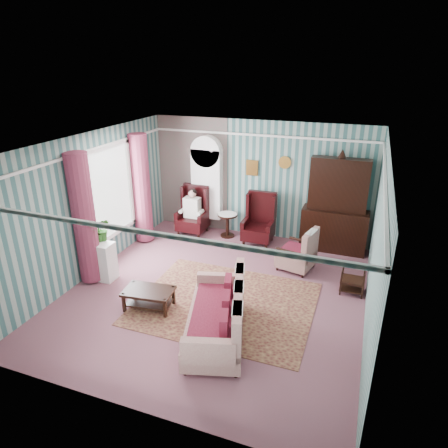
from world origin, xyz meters
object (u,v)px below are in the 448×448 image
(floral_armchair, at_px, (297,246))
(coffee_table, at_px, (149,299))
(bookcase, at_px, (207,189))
(nest_table, at_px, (353,280))
(sofa, at_px, (215,311))
(round_side_table, at_px, (227,225))
(wingback_right, at_px, (259,220))
(wingback_left, at_px, (192,211))
(dresser_hutch, at_px, (337,203))
(plant_stand, at_px, (101,261))
(seated_woman, at_px, (192,212))

(floral_armchair, height_order, coffee_table, floral_armchair)
(bookcase, bearing_deg, floral_armchair, -27.31)
(bookcase, relative_size, floral_armchair, 2.12)
(nest_table, distance_m, sofa, 2.95)
(round_side_table, bearing_deg, bookcase, 159.73)
(wingback_right, bearing_deg, floral_armchair, -40.76)
(wingback_right, bearing_deg, coffee_table, -108.19)
(wingback_right, distance_m, floral_armchair, 1.47)
(wingback_left, bearing_deg, nest_table, -20.85)
(dresser_hutch, xyz_separation_m, round_side_table, (-2.60, -0.12, -0.88))
(round_side_table, distance_m, plant_stand, 3.36)
(dresser_hutch, height_order, round_side_table, dresser_hutch)
(nest_table, bearing_deg, coffee_table, -152.14)
(seated_woman, relative_size, floral_armchair, 1.11)
(dresser_hutch, distance_m, floral_armchair, 1.53)
(dresser_hutch, relative_size, nest_table, 4.37)
(seated_woman, height_order, coffee_table, seated_woman)
(round_side_table, distance_m, sofa, 4.05)
(dresser_hutch, distance_m, coffee_table, 4.72)
(dresser_hutch, distance_m, seated_woman, 3.56)
(wingback_left, relative_size, round_side_table, 2.08)
(bookcase, distance_m, wingback_left, 0.68)
(dresser_hutch, height_order, wingback_left, dresser_hutch)
(wingback_right, xyz_separation_m, floral_armchair, (1.11, -0.96, -0.10))
(wingback_right, distance_m, round_side_table, 0.92)
(wingback_right, height_order, sofa, wingback_right)
(sofa, bearing_deg, seated_woman, 12.84)
(bookcase, bearing_deg, wingback_right, -14.57)
(bookcase, xyz_separation_m, plant_stand, (-1.05, -3.14, -0.72))
(bookcase, distance_m, plant_stand, 3.39)
(dresser_hutch, bearing_deg, plant_stand, -144.92)
(wingback_right, relative_size, sofa, 0.64)
(seated_woman, bearing_deg, wingback_right, 0.00)
(floral_armchair, bearing_deg, seated_woman, 84.50)
(seated_woman, xyz_separation_m, plant_stand, (-0.80, -2.75, -0.19))
(dresser_hutch, distance_m, wingback_left, 3.55)
(nest_table, xyz_separation_m, coffee_table, (-3.42, -1.81, -0.08))
(dresser_hutch, xyz_separation_m, floral_armchair, (-0.64, -1.23, -0.65))
(wingback_left, relative_size, floral_armchair, 1.18)
(wingback_left, xyz_separation_m, wingback_right, (1.75, 0.00, 0.00))
(bookcase, height_order, round_side_table, bookcase)
(floral_armchair, bearing_deg, bookcase, 75.72)
(dresser_hutch, bearing_deg, round_side_table, -177.36)
(sofa, height_order, coffee_table, sofa)
(nest_table, distance_m, plant_stand, 5.02)
(wingback_right, height_order, seated_woman, wingback_right)
(wingback_right, relative_size, coffee_table, 1.41)
(dresser_hutch, relative_size, coffee_table, 2.66)
(bookcase, distance_m, nest_table, 4.37)
(bookcase, bearing_deg, nest_table, -26.92)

